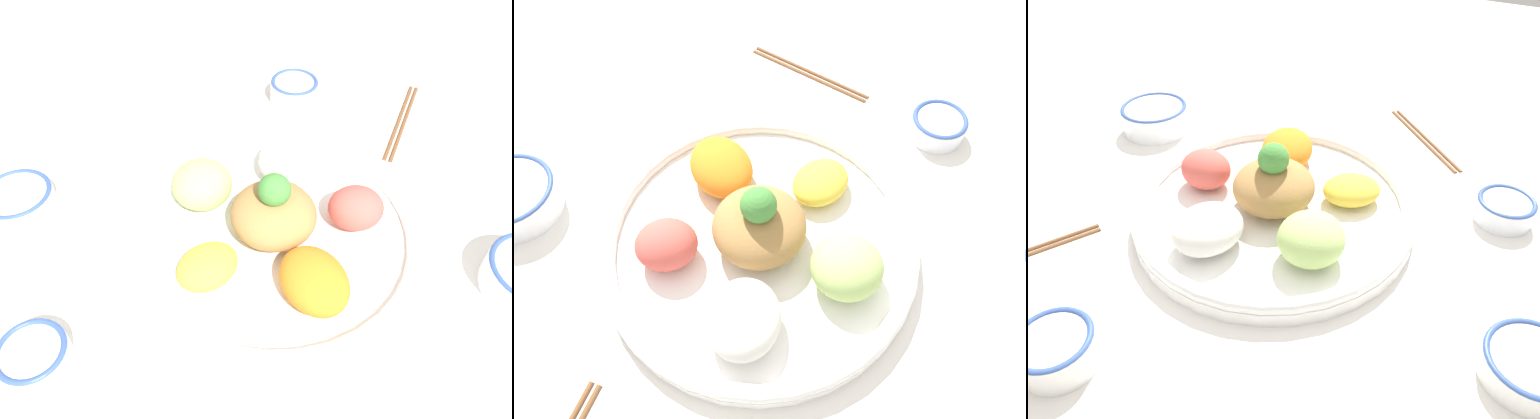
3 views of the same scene
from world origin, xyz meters
TOP-DOWN VIEW (x-y plane):
  - ground_plane at (0.00, 0.00)m, footprint 2.40×2.40m
  - salad_platter at (-0.01, -0.02)m, footprint 0.40×0.40m
  - sauce_bowl_red at (0.14, -0.32)m, footprint 0.08×0.08m
  - rice_bowl_blue at (-0.11, -0.38)m, footprint 0.10×0.10m
  - rice_bowl_plain at (-0.32, 0.07)m, footprint 0.09×0.09m
  - chopsticks_pair_near at (-0.23, 0.25)m, footprint 0.20×0.13m
  - serving_spoon_main at (-0.43, -0.09)m, footprint 0.10×0.11m
  - serving_spoon_extra at (-0.26, -0.24)m, footprint 0.13×0.05m

SIDE VIEW (x-z plane):
  - ground_plane at x=0.00m, z-range 0.00..0.00m
  - serving_spoon_main at x=-0.43m, z-range 0.00..0.01m
  - serving_spoon_extra at x=-0.26m, z-range 0.00..0.01m
  - chopsticks_pair_near at x=-0.23m, z-range 0.00..0.01m
  - rice_bowl_blue at x=-0.11m, z-range 0.00..0.04m
  - sauce_bowl_red at x=0.14m, z-range 0.00..0.04m
  - rice_bowl_plain at x=-0.32m, z-range 0.00..0.04m
  - salad_platter at x=-0.01m, z-range -0.03..0.09m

